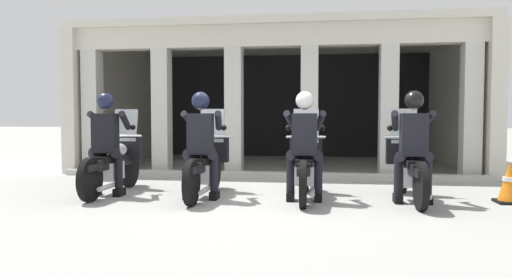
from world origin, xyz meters
name	(u,v)px	position (x,y,z in m)	size (l,w,h in m)	color
ground_plane	(273,173)	(0.00, 3.00, 0.00)	(80.00, 80.00, 0.00)	#999993
station_building	(281,85)	(-0.01, 5.30, 2.05)	(8.98, 5.29, 3.26)	black
kerb_strip	(269,175)	(-0.01, 2.20, 0.06)	(8.48, 0.24, 0.12)	#B7B5AD
motorcycle_far_left	(115,162)	(-2.28, 0.15, 0.50)	(0.62, 2.04, 1.35)	black
police_officer_far_left	(106,135)	(-2.28, -0.14, 0.94)	(0.63, 0.61, 1.58)	black
motorcycle_center_left	(206,163)	(-0.76, 0.06, 0.50)	(0.62, 2.04, 1.35)	black
police_officer_center_left	(201,136)	(-0.76, -0.23, 0.94)	(0.63, 0.61, 1.58)	black
motorcycle_center_right	(305,165)	(0.76, 0.11, 0.50)	(0.62, 2.04, 1.35)	black
police_officer_center_right	(305,136)	(0.76, -0.18, 0.94)	(0.63, 0.61, 1.58)	black
motorcycle_far_right	(409,166)	(2.28, 0.14, 0.50)	(0.62, 2.04, 1.35)	black
police_officer_far_right	(413,137)	(2.28, -0.15, 0.94)	(0.63, 0.61, 1.58)	black
traffic_cone_flank	(509,183)	(3.63, 0.03, 0.29)	(0.34, 0.34, 0.59)	black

